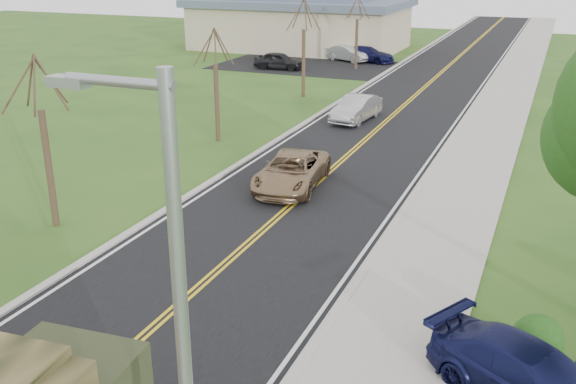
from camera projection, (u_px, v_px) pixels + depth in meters
The scene contains 16 objects.
road at pixel (424, 88), 46.27m from camera, with size 8.00×120.00×0.01m, color black.
curb_right at pixel (483, 92), 44.74m from camera, with size 0.30×120.00×0.12m, color #9E998E.
sidewalk_right at pixel (509, 94), 44.10m from camera, with size 3.20×120.00×0.10m, color #9E998E.
curb_left at pixel (368, 83), 47.76m from camera, with size 0.30×120.00×0.10m, color #9E998E.
street_light at pixel (177, 355), 7.96m from camera, with size 1.65×0.22×8.00m.
bare_tree_a at pixel (47, 155), 21.98m from camera, with size 1.93×2.26×6.08m.
bare_tree_b at pixel (217, 93), 32.40m from camera, with size 1.83×2.14×5.73m.
bare_tree_c at pixel (304, 55), 42.66m from camera, with size 2.04×2.39×6.42m.
bare_tree_d at pixel (357, 38), 53.11m from camera, with size 1.88×2.20×5.91m.
commercial_building at pixel (301, 21), 64.94m from camera, with size 25.50×21.50×5.65m.
suv_champagne at pixel (292, 171), 26.42m from camera, with size 2.33×5.05×1.40m, color #8D6F4F.
sedan_silver at pixel (356, 108), 37.01m from camera, with size 1.53×4.39×1.45m, color #AAAAAF.
pickup_navy at pixel (532, 378), 13.56m from camera, with size 1.90×4.68×1.36m, color #10133C.
lot_car_dark at pixel (279, 61), 53.57m from camera, with size 1.69×4.20×1.43m, color black.
lot_car_silver at pixel (348, 53), 57.58m from camera, with size 1.50×4.30×1.42m, color #B0B1B5.
lot_car_navy at pixel (368, 54), 57.22m from camera, with size 1.98×4.86×1.41m, color #10113B.
Camera 1 is at (8.79, -6.19, 9.10)m, focal length 40.00 mm.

